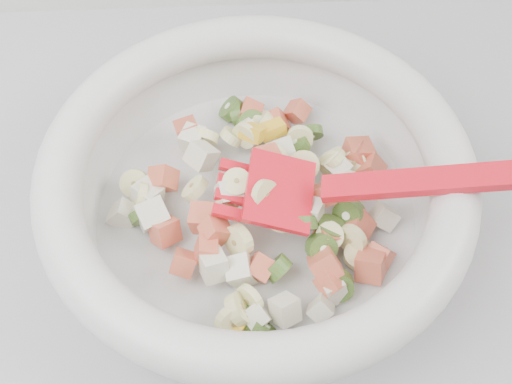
{
  "coord_description": "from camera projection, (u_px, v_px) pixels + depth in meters",
  "views": [
    {
      "loc": [
        0.17,
        1.12,
        1.39
      ],
      "look_at": [
        0.19,
        1.43,
        0.95
      ],
      "focal_mm": 45.0,
      "sensor_mm": 36.0,
      "label": 1
    }
  ],
  "objects": [
    {
      "name": "mixing_bowl",
      "position": [
        257.0,
        187.0,
        0.54
      ],
      "size": [
        0.44,
        0.36,
        0.13
      ],
      "color": "silver",
      "rests_on": "counter"
    },
    {
      "name": "counter",
      "position": [
        130.0,
        375.0,
        0.96
      ],
      "size": [
        2.0,
        0.6,
        0.9
      ],
      "primitive_type": "cube",
      "color": "#97969B",
      "rests_on": "ground"
    }
  ]
}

